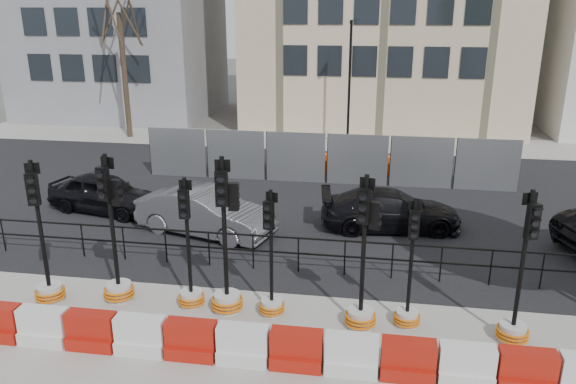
% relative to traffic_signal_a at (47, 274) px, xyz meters
% --- Properties ---
extents(ground, '(120.00, 120.00, 0.00)m').
position_rel_traffic_signal_a_xyz_m(ground, '(5.58, 1.20, -0.72)').
color(ground, '#51514C').
rests_on(ground, ground).
extents(sidewalk_near, '(40.00, 6.00, 0.02)m').
position_rel_traffic_signal_a_xyz_m(sidewalk_near, '(5.58, -1.80, -0.71)').
color(sidewalk_near, gray).
rests_on(sidewalk_near, ground).
extents(road, '(40.00, 14.00, 0.03)m').
position_rel_traffic_signal_a_xyz_m(road, '(5.58, 8.20, -0.70)').
color(road, black).
rests_on(road, ground).
extents(sidewalk_far, '(40.00, 4.00, 0.02)m').
position_rel_traffic_signal_a_xyz_m(sidewalk_far, '(5.58, 17.20, -0.71)').
color(sidewalk_far, gray).
rests_on(sidewalk_far, ground).
extents(kerb_railing, '(18.00, 0.04, 1.00)m').
position_rel_traffic_signal_a_xyz_m(kerb_railing, '(5.58, 2.40, -0.03)').
color(kerb_railing, black).
rests_on(kerb_railing, ground).
extents(heras_fencing, '(14.33, 1.72, 2.00)m').
position_rel_traffic_signal_a_xyz_m(heras_fencing, '(5.09, 10.91, -0.00)').
color(heras_fencing, gray).
rests_on(heras_fencing, ground).
extents(lamp_post_far, '(0.12, 0.56, 6.00)m').
position_rel_traffic_signal_a_xyz_m(lamp_post_far, '(6.08, 16.18, 2.51)').
color(lamp_post_far, black).
rests_on(lamp_post_far, ground).
extents(tree_bare_far, '(2.00, 2.00, 9.00)m').
position_rel_traffic_signal_a_xyz_m(tree_bare_far, '(-5.42, 16.70, 5.94)').
color(tree_bare_far, '#473828').
rests_on(tree_bare_far, ground).
extents(barrier_row, '(16.75, 0.50, 0.80)m').
position_rel_traffic_signal_a_xyz_m(barrier_row, '(5.58, -1.60, -0.35)').
color(barrier_row, '#AD1D0D').
rests_on(barrier_row, ground).
extents(traffic_signal_a, '(0.68, 0.68, 3.47)m').
position_rel_traffic_signal_a_xyz_m(traffic_signal_a, '(0.00, 0.00, 0.00)').
color(traffic_signal_a, '#B8B7B3').
rests_on(traffic_signal_a, ground).
extents(traffic_signal_b, '(0.71, 0.71, 3.59)m').
position_rel_traffic_signal_a_xyz_m(traffic_signal_b, '(1.59, 0.30, 0.14)').
color(traffic_signal_b, '#B8B7B3').
rests_on(traffic_signal_b, ground).
extents(traffic_signal_c, '(0.62, 0.62, 3.13)m').
position_rel_traffic_signal_a_xyz_m(traffic_signal_c, '(3.36, 0.31, -0.07)').
color(traffic_signal_c, '#B8B7B3').
rests_on(traffic_signal_c, ground).
extents(traffic_signal_d, '(0.72, 0.72, 3.67)m').
position_rel_traffic_signal_a_xyz_m(traffic_signal_d, '(4.26, 0.21, 0.16)').
color(traffic_signal_d, '#B8B7B3').
rests_on(traffic_signal_d, ground).
extents(traffic_signal_e, '(0.59, 0.59, 2.98)m').
position_rel_traffic_signal_a_xyz_m(traffic_signal_e, '(5.27, 0.24, -0.10)').
color(traffic_signal_e, '#B8B7B3').
rests_on(traffic_signal_e, ground).
extents(traffic_signal_f, '(0.68, 0.68, 3.47)m').
position_rel_traffic_signal_a_xyz_m(traffic_signal_f, '(7.28, 0.01, 0.11)').
color(traffic_signal_f, '#B8B7B3').
rests_on(traffic_signal_f, ground).
extents(traffic_signal_g, '(0.58, 0.58, 2.95)m').
position_rel_traffic_signal_a_xyz_m(traffic_signal_g, '(8.27, 0.24, -0.11)').
color(traffic_signal_g, '#B8B7B3').
rests_on(traffic_signal_g, ground).
extents(traffic_signal_h, '(0.66, 0.66, 3.34)m').
position_rel_traffic_signal_a_xyz_m(traffic_signal_h, '(10.42, -0.05, -0.03)').
color(traffic_signal_h, '#B8B7B3').
rests_on(traffic_signal_h, ground).
extents(car_a, '(3.15, 4.49, 1.31)m').
position_rel_traffic_signal_a_xyz_m(car_a, '(-1.52, 5.92, -0.06)').
color(car_a, black).
rests_on(car_a, ground).
extents(car_b, '(3.74, 5.06, 1.41)m').
position_rel_traffic_signal_a_xyz_m(car_b, '(2.42, 4.57, -0.01)').
color(car_b, '#505056').
rests_on(car_b, ground).
extents(car_c, '(2.76, 4.72, 1.25)m').
position_rel_traffic_signal_a_xyz_m(car_c, '(7.99, 5.85, -0.09)').
color(car_c, black).
rests_on(car_c, ground).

